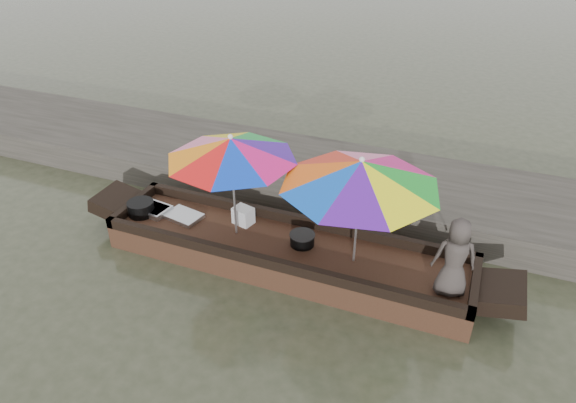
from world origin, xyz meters
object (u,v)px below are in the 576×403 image
at_px(tray_scallop, 184,216).
at_px(umbrella_stern, 358,212).
at_px(umbrella_bow, 234,186).
at_px(tray_crayfish, 152,209).
at_px(supply_bag, 243,216).
at_px(vendor, 455,258).
at_px(charcoal_grill, 302,240).
at_px(boat_hull, 285,254).
at_px(cooking_pot, 141,208).

bearing_deg(tray_scallop, umbrella_stern, -1.24).
height_order(umbrella_bow, umbrella_stern, same).
relative_size(tray_crayfish, supply_bag, 1.92).
relative_size(tray_scallop, umbrella_bow, 0.30).
height_order(tray_scallop, vendor, vendor).
relative_size(tray_crayfish, umbrella_bow, 0.30).
xyz_separation_m(charcoal_grill, umbrella_stern, (0.77, -0.09, 0.70)).
height_order(supply_bag, vendor, vendor).
bearing_deg(boat_hull, umbrella_stern, 0.00).
bearing_deg(tray_scallop, umbrella_bow, -3.59).
bearing_deg(supply_bag, charcoal_grill, -10.37).
height_order(charcoal_grill, vendor, vendor).
bearing_deg(cooking_pot, tray_scallop, 12.52).
height_order(cooking_pot, vendor, vendor).
bearing_deg(umbrella_stern, supply_bag, 171.37).
xyz_separation_m(supply_bag, umbrella_stern, (1.77, -0.27, 0.65)).
height_order(tray_scallop, supply_bag, supply_bag).
relative_size(cooking_pot, tray_scallop, 0.75).
relative_size(boat_hull, umbrella_stern, 2.56).
xyz_separation_m(supply_bag, umbrella_bow, (0.01, -0.27, 0.65)).
relative_size(boat_hull, cooking_pot, 12.93).
bearing_deg(supply_bag, tray_scallop, -166.87).
relative_size(boat_hull, supply_bag, 18.56).
relative_size(tray_crayfish, charcoal_grill, 1.58).
relative_size(boat_hull, vendor, 4.86).
bearing_deg(umbrella_stern, tray_scallop, 178.76).
relative_size(tray_scallop, charcoal_grill, 1.58).
bearing_deg(umbrella_bow, tray_scallop, 176.41).
xyz_separation_m(tray_scallop, umbrella_stern, (2.68, -0.06, 0.74)).
xyz_separation_m(tray_scallop, vendor, (3.94, -0.23, 0.50)).
xyz_separation_m(boat_hull, tray_scallop, (-1.69, 0.06, 0.21)).
height_order(boat_hull, umbrella_stern, umbrella_stern).
xyz_separation_m(tray_scallop, charcoal_grill, (1.91, 0.03, 0.05)).
xyz_separation_m(tray_crayfish, vendor, (4.48, -0.20, 0.49)).
relative_size(boat_hull, umbrella_bow, 2.91).
xyz_separation_m(boat_hull, vendor, (2.25, -0.18, 0.71)).
height_order(boat_hull, supply_bag, supply_bag).
bearing_deg(tray_scallop, boat_hull, -1.96).
relative_size(vendor, umbrella_bow, 0.60).
distance_m(tray_scallop, umbrella_bow, 1.19).
xyz_separation_m(boat_hull, supply_bag, (-0.78, 0.27, 0.30)).
bearing_deg(boat_hull, umbrella_bow, 180.00).
xyz_separation_m(boat_hull, umbrella_bow, (-0.77, 0.00, 0.95)).
relative_size(cooking_pot, umbrella_bow, 0.22).
distance_m(vendor, umbrella_stern, 1.29).
bearing_deg(umbrella_bow, umbrella_stern, 0.00).
bearing_deg(charcoal_grill, umbrella_bow, -175.06).
relative_size(boat_hull, tray_scallop, 9.69).
relative_size(supply_bag, vendor, 0.26).
relative_size(cooking_pot, vendor, 0.38).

